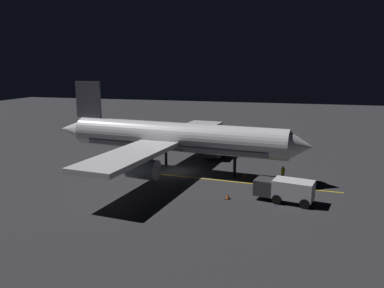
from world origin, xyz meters
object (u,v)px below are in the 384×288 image
at_px(airliner, 172,138).
at_px(catering_truck, 218,148).
at_px(ground_crew_worker, 283,174).
at_px(baggage_truck, 286,190).
at_px(traffic_cone_near_right, 228,197).
at_px(traffic_cone_under_wing, 207,156).
at_px(traffic_cone_near_left, 244,175).

bearing_deg(airliner, catering_truck, 155.76).
bearing_deg(ground_crew_worker, baggage_truck, 4.49).
xyz_separation_m(traffic_cone_near_right, traffic_cone_under_wing, (-16.04, -5.67, 0.00)).
height_order(traffic_cone_near_left, traffic_cone_under_wing, same).
distance_m(traffic_cone_near_left, traffic_cone_near_right, 7.59).
xyz_separation_m(baggage_truck, traffic_cone_near_right, (0.69, -5.43, -0.89)).
height_order(ground_crew_worker, traffic_cone_near_right, ground_crew_worker).
distance_m(airliner, traffic_cone_under_wing, 9.15).
bearing_deg(airliner, traffic_cone_near_right, 45.58).
height_order(ground_crew_worker, traffic_cone_near_left, ground_crew_worker).
bearing_deg(catering_truck, baggage_truck, 30.90).
xyz_separation_m(ground_crew_worker, traffic_cone_near_left, (-0.30, -4.31, -0.64)).
distance_m(ground_crew_worker, traffic_cone_near_left, 4.37).
bearing_deg(traffic_cone_near_right, catering_truck, -165.68).
height_order(airliner, baggage_truck, airliner).
bearing_deg(traffic_cone_near_right, airliner, -134.42).
relative_size(airliner, baggage_truck, 5.73).
distance_m(baggage_truck, traffic_cone_under_wing, 18.97).
xyz_separation_m(catering_truck, traffic_cone_near_left, (9.43, 4.94, -1.03)).
relative_size(baggage_truck, traffic_cone_near_right, 10.42).
bearing_deg(ground_crew_worker, traffic_cone_near_right, -34.04).
relative_size(ground_crew_worker, traffic_cone_near_left, 3.16).
xyz_separation_m(airliner, traffic_cone_under_wing, (-7.89, 2.65, -3.81)).
height_order(baggage_truck, traffic_cone_under_wing, baggage_truck).
bearing_deg(baggage_truck, airliner, -118.51).
xyz_separation_m(ground_crew_worker, traffic_cone_under_wing, (-8.78, -10.58, -0.64)).
xyz_separation_m(traffic_cone_near_left, traffic_cone_near_right, (7.57, -0.60, 0.00)).
relative_size(baggage_truck, traffic_cone_near_left, 10.42).
bearing_deg(traffic_cone_near_left, traffic_cone_near_right, -4.53).
xyz_separation_m(airliner, catering_truck, (-8.85, 3.98, -2.78)).
height_order(catering_truck, ground_crew_worker, catering_truck).
bearing_deg(baggage_truck, traffic_cone_under_wing, -144.15).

